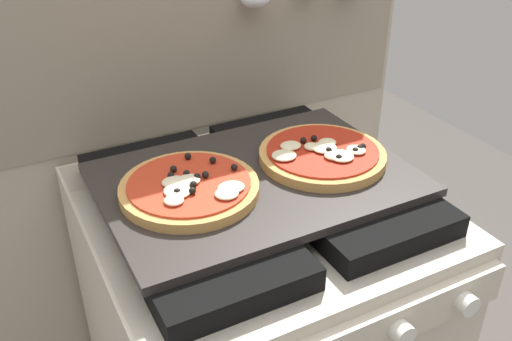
# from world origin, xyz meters

# --- Properties ---
(kitchen_backsplash) EXTENTS (1.10, 0.09, 1.55)m
(kitchen_backsplash) POSITION_xyz_m (0.00, 0.33, 0.79)
(kitchen_backsplash) COLOR #B2A893
(kitchen_backsplash) RESTS_ON ground_plane
(baking_tray) EXTENTS (0.54, 0.38, 0.02)m
(baking_tray) POSITION_xyz_m (0.00, 0.00, 0.91)
(baking_tray) COLOR #2D2826
(baking_tray) RESTS_ON stove
(pizza_left) EXTENTS (0.23, 0.23, 0.03)m
(pizza_left) POSITION_xyz_m (-0.13, -0.00, 0.93)
(pizza_left) COLOR tan
(pizza_left) RESTS_ON baking_tray
(pizza_right) EXTENTS (0.23, 0.23, 0.03)m
(pizza_right) POSITION_xyz_m (0.13, -0.01, 0.93)
(pizza_right) COLOR tan
(pizza_right) RESTS_ON baking_tray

